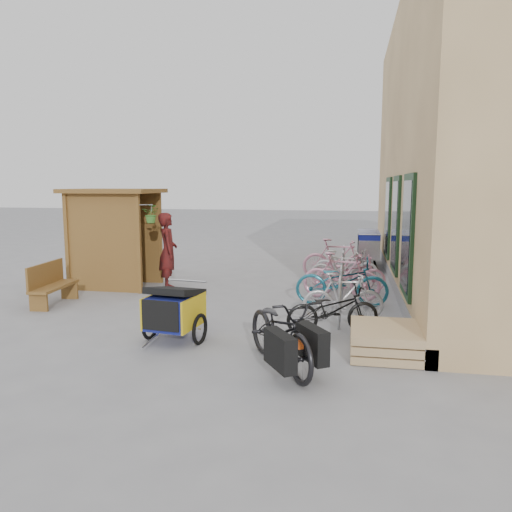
% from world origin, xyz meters
% --- Properties ---
extents(ground, '(80.00, 80.00, 0.00)m').
position_xyz_m(ground, '(0.00, 0.00, 0.00)').
color(ground, gray).
extents(kiosk, '(2.49, 1.65, 2.40)m').
position_xyz_m(kiosk, '(-3.28, 2.47, 1.55)').
color(kiosk, brown).
rests_on(kiosk, ground).
extents(bike_rack, '(0.05, 5.35, 0.86)m').
position_xyz_m(bike_rack, '(2.30, 2.40, 0.52)').
color(bike_rack, '#A5A8AD').
rests_on(bike_rack, ground).
extents(pallet_stack, '(1.00, 1.20, 0.40)m').
position_xyz_m(pallet_stack, '(3.00, -1.40, 0.21)').
color(pallet_stack, tan).
rests_on(pallet_stack, ground).
extents(bench, '(0.53, 1.43, 0.89)m').
position_xyz_m(bench, '(-3.67, 0.47, 0.45)').
color(bench, brown).
rests_on(bench, ground).
extents(shopping_carts, '(0.63, 2.50, 1.13)m').
position_xyz_m(shopping_carts, '(3.00, 6.76, 0.66)').
color(shopping_carts, silver).
rests_on(shopping_carts, ground).
extents(child_trailer, '(1.01, 1.64, 0.95)m').
position_xyz_m(child_trailer, '(-0.29, -1.38, 0.53)').
color(child_trailer, navy).
rests_on(child_trailer, ground).
extents(cargo_bike, '(1.62, 2.02, 1.03)m').
position_xyz_m(cargo_bike, '(1.57, -2.27, 0.51)').
color(cargo_bike, black).
rests_on(cargo_bike, ground).
extents(person_kiosk, '(0.66, 0.79, 1.84)m').
position_xyz_m(person_kiosk, '(-1.81, 2.41, 0.92)').
color(person_kiosk, maroon).
rests_on(person_kiosk, ground).
extents(bike_0, '(1.68, 1.04, 0.84)m').
position_xyz_m(bike_0, '(2.20, -0.52, 0.42)').
color(bike_0, black).
rests_on(bike_0, ground).
extents(bike_1, '(1.55, 0.69, 0.90)m').
position_xyz_m(bike_1, '(2.36, 0.34, 0.45)').
color(bike_1, silver).
rests_on(bike_1, ground).
extents(bike_2, '(1.92, 0.68, 1.00)m').
position_xyz_m(bike_2, '(2.31, 1.55, 0.50)').
color(bike_2, '#1C5C70').
rests_on(bike_2, ground).
extents(bike_3, '(1.78, 0.81, 1.03)m').
position_xyz_m(bike_3, '(2.28, 2.10, 0.52)').
color(bike_3, pink).
rests_on(bike_3, ground).
extents(bike_4, '(1.69, 0.71, 0.87)m').
position_xyz_m(bike_4, '(2.48, 2.95, 0.43)').
color(bike_4, pink).
rests_on(bike_4, ground).
extents(bike_5, '(1.64, 0.73, 0.95)m').
position_xyz_m(bike_5, '(2.27, 3.10, 0.48)').
color(bike_5, '#B6B6B2').
rests_on(bike_5, ground).
extents(bike_6, '(1.76, 0.94, 0.88)m').
position_xyz_m(bike_6, '(2.37, 4.04, 0.44)').
color(bike_6, silver).
rests_on(bike_6, ground).
extents(bike_7, '(1.82, 0.53, 1.09)m').
position_xyz_m(bike_7, '(2.13, 4.39, 0.55)').
color(bike_7, pink).
rests_on(bike_7, ground).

